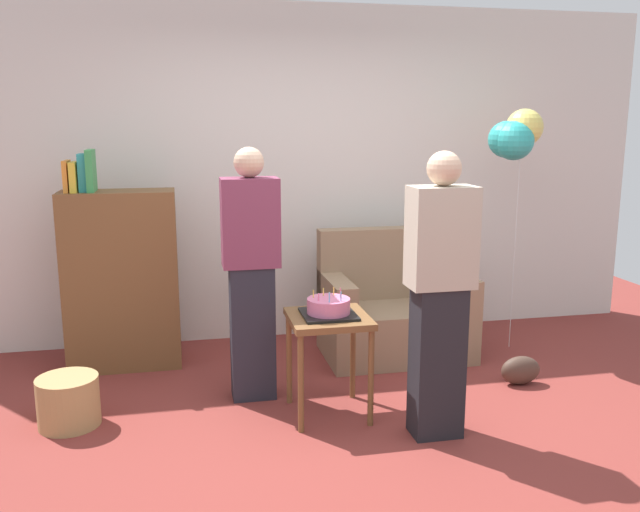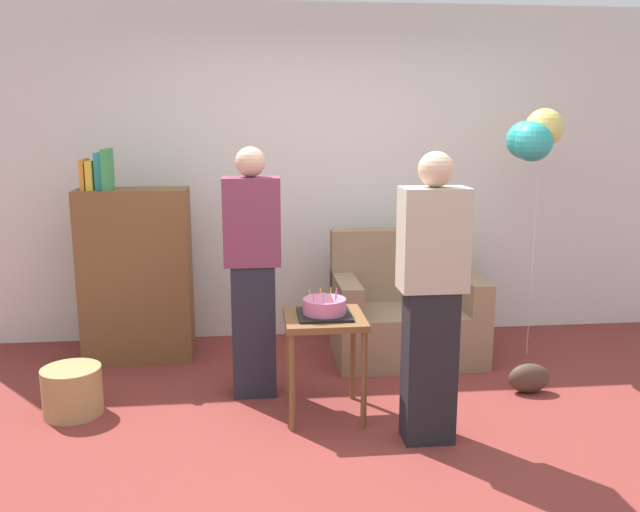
{
  "view_description": "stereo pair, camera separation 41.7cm",
  "coord_description": "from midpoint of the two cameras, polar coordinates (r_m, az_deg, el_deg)",
  "views": [
    {
      "loc": [
        -0.94,
        -3.35,
        1.78
      ],
      "look_at": [
        -0.1,
        0.65,
        0.95
      ],
      "focal_mm": 37.23,
      "sensor_mm": 36.0,
      "label": 1
    },
    {
      "loc": [
        -0.53,
        -3.42,
        1.78
      ],
      "look_at": [
        -0.1,
        0.65,
        0.95
      ],
      "focal_mm": 37.23,
      "sensor_mm": 36.0,
      "label": 2
    }
  ],
  "objects": [
    {
      "name": "ground_plane",
      "position": [
        3.9,
        5.77,
        -15.79
      ],
      "size": [
        8.0,
        8.0,
        0.0
      ],
      "primitive_type": "plane",
      "color": "maroon"
    },
    {
      "name": "wall_back",
      "position": [
        5.5,
        1.68,
        6.99
      ],
      "size": [
        6.0,
        0.1,
        2.7
      ],
      "primitive_type": "cube",
      "color": "silver",
      "rests_on": "ground_plane"
    },
    {
      "name": "couch",
      "position": [
        5.16,
        9.68,
        -4.91
      ],
      "size": [
        1.1,
        0.7,
        0.96
      ],
      "color": "#8C7054",
      "rests_on": "ground_plane"
    },
    {
      "name": "bookshelf",
      "position": [
        5.08,
        -13.33,
        -1.48
      ],
      "size": [
        0.8,
        0.36,
        1.59
      ],
      "color": "brown",
      "rests_on": "ground_plane"
    },
    {
      "name": "side_table",
      "position": [
        4.04,
        3.35,
        -6.53
      ],
      "size": [
        0.48,
        0.48,
        0.63
      ],
      "color": "brown",
      "rests_on": "ground_plane"
    },
    {
      "name": "birthday_cake",
      "position": [
        3.99,
        3.38,
        -4.5
      ],
      "size": [
        0.32,
        0.32,
        0.17
      ],
      "color": "black",
      "rests_on": "side_table"
    },
    {
      "name": "person_blowing_candles",
      "position": [
        4.26,
        -3.04,
        -1.39
      ],
      "size": [
        0.36,
        0.22,
        1.63
      ],
      "rotation": [
        0.0,
        0.0,
        -0.21
      ],
      "color": "#23232D",
      "rests_on": "ground_plane"
    },
    {
      "name": "person_holding_cake",
      "position": [
        3.72,
        12.75,
        -3.59
      ],
      "size": [
        0.36,
        0.22,
        1.63
      ],
      "rotation": [
        0.0,
        0.0,
        2.9
      ],
      "color": "black",
      "rests_on": "ground_plane"
    },
    {
      "name": "wicker_basket",
      "position": [
        4.37,
        -17.96,
        -11.03
      ],
      "size": [
        0.36,
        0.36,
        0.3
      ],
      "primitive_type": "cylinder",
      "color": "#A88451",
      "rests_on": "ground_plane"
    },
    {
      "name": "handbag",
      "position": [
        4.77,
        19.99,
        -9.88
      ],
      "size": [
        0.28,
        0.14,
        0.2
      ],
      "primitive_type": "ellipsoid",
      "color": "#473328",
      "rests_on": "ground_plane"
    },
    {
      "name": "balloon_bunch",
      "position": [
        5.24,
        20.15,
        9.61
      ],
      "size": [
        0.41,
        0.35,
        1.88
      ],
      "color": "silver",
      "rests_on": "ground_plane"
    }
  ]
}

